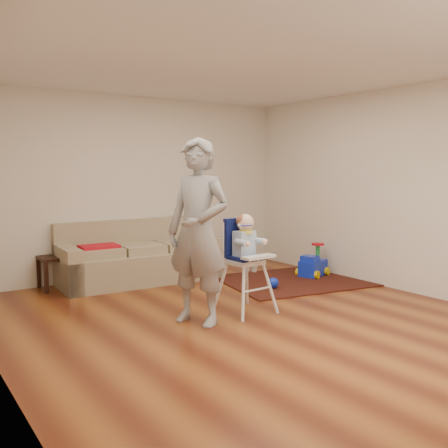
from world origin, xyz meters
TOP-DOWN VIEW (x-y plane):
  - ground at (0.00, 0.00)m, footprint 5.50×5.50m
  - room_envelope at (0.00, 0.53)m, footprint 5.04×5.52m
  - sofa at (-0.19, 2.30)m, footprint 2.30×1.03m
  - side_table at (-1.29, 2.55)m, footprint 0.45×0.45m
  - area_rug at (1.74, 1.04)m, footprint 2.37×1.93m
  - ride_on_toy at (2.13, 1.12)m, footprint 0.52×0.44m
  - toy_ball at (1.10, 0.83)m, footprint 0.15×0.15m
  - high_chair at (0.14, 0.18)m, footprint 0.56×0.56m
  - adult at (-0.50, 0.15)m, footprint 0.73×0.84m

SIDE VIEW (x-z plane):
  - ground at x=0.00m, z-range 0.00..0.00m
  - area_rug at x=1.74m, z-range 0.00..0.02m
  - toy_ball at x=1.10m, z-range 0.02..0.16m
  - side_table at x=-1.29m, z-range 0.00..0.45m
  - ride_on_toy at x=2.13m, z-range 0.02..0.50m
  - sofa at x=-0.19m, z-range 0.00..0.87m
  - high_chair at x=0.14m, z-range -0.02..1.11m
  - adult at x=-0.50m, z-range 0.00..1.94m
  - room_envelope at x=0.00m, z-range 0.52..3.24m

